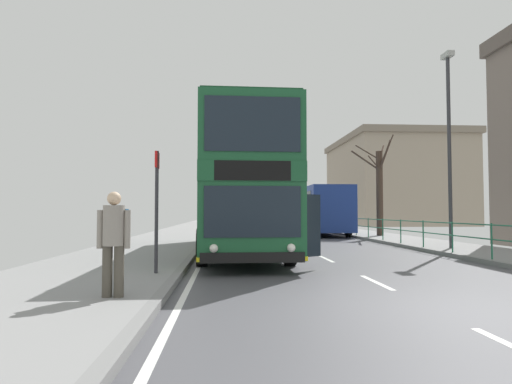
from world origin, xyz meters
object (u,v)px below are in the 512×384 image
(background_bus_far_lane, at_px, (318,209))
(background_building_01, at_px, (393,181))
(double_decker_bus_main, at_px, (240,188))
(street_lamp_far_side, at_px, (449,134))
(pedestrian_with_backpack, at_px, (114,235))
(bare_tree_far_00, at_px, (379,189))
(bus_stop_sign_near, at_px, (157,198))

(background_bus_far_lane, distance_m, background_building_01, 27.37)
(double_decker_bus_main, height_order, street_lamp_far_side, street_lamp_far_side)
(double_decker_bus_main, relative_size, pedestrian_with_backpack, 6.87)
(double_decker_bus_main, relative_size, background_bus_far_lane, 1.15)
(pedestrian_with_backpack, distance_m, bare_tree_far_00, 21.17)
(background_bus_far_lane, bearing_deg, pedestrian_with_backpack, -109.49)
(bare_tree_far_00, bearing_deg, background_building_01, 67.57)
(background_bus_far_lane, height_order, pedestrian_with_backpack, background_bus_far_lane)
(street_lamp_far_side, distance_m, background_building_01, 38.31)
(pedestrian_with_backpack, bearing_deg, bus_stop_sign_near, 85.02)
(pedestrian_with_backpack, relative_size, background_building_01, 0.09)
(bus_stop_sign_near, bearing_deg, background_building_01, 63.01)
(pedestrian_with_backpack, bearing_deg, street_lamp_far_side, 41.52)
(bare_tree_far_00, bearing_deg, background_bus_far_lane, 122.97)
(double_decker_bus_main, relative_size, background_building_01, 0.65)
(double_decker_bus_main, distance_m, street_lamp_far_side, 8.38)
(bare_tree_far_00, relative_size, background_building_01, 0.32)
(pedestrian_with_backpack, xyz_separation_m, background_building_01, (22.07, 45.64, 4.12))
(double_decker_bus_main, bearing_deg, background_building_01, 61.85)
(double_decker_bus_main, height_order, bare_tree_far_00, bare_tree_far_00)
(double_decker_bus_main, xyz_separation_m, background_bus_far_lane, (5.67, 13.80, -0.67))
(double_decker_bus_main, bearing_deg, bare_tree_far_00, 48.37)
(double_decker_bus_main, relative_size, street_lamp_far_side, 1.54)
(background_building_01, bearing_deg, bus_stop_sign_near, -116.99)
(pedestrian_with_backpack, bearing_deg, bare_tree_far_00, 59.44)
(double_decker_bus_main, height_order, background_bus_far_lane, double_decker_bus_main)
(background_bus_far_lane, distance_m, bus_stop_sign_near, 21.14)
(double_decker_bus_main, height_order, bus_stop_sign_near, double_decker_bus_main)
(street_lamp_far_side, bearing_deg, bus_stop_sign_near, -147.70)
(background_building_01, bearing_deg, double_decker_bus_main, -118.15)
(street_lamp_far_side, xyz_separation_m, bare_tree_far_00, (0.38, 9.00, -1.67))
(street_lamp_far_side, relative_size, bare_tree_far_00, 1.32)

